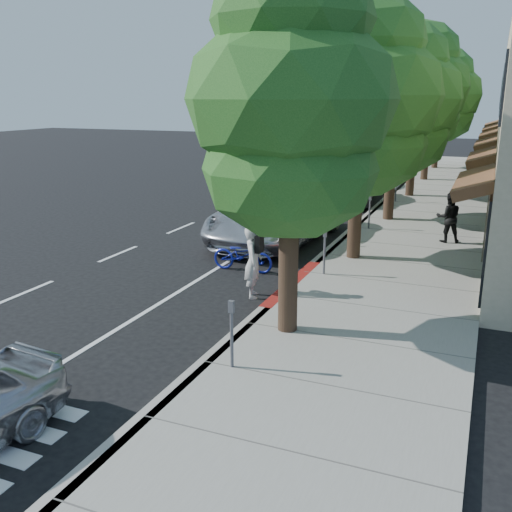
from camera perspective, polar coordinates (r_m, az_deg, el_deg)
The scene contains 17 objects.
ground at distance 14.11m, azimuth 2.38°, elevation -4.38°, with size 120.00×120.00×0.00m, color black.
sidewalk at distance 21.13m, azimuth 15.83°, elevation 2.07°, with size 4.60×56.00×0.15m, color gray.
curb at distance 21.49m, azimuth 9.75°, elevation 2.67°, with size 0.30×56.00×0.15m, color #9E998E.
curb_red_segment at distance 14.98m, azimuth 3.70°, elevation -2.89°, with size 0.32×4.00×0.15m, color maroon.
street_tree_0 at distance 11.07m, azimuth 3.51°, elevation 14.78°, with size 4.05×4.05×7.40m.
street_tree_1 at distance 16.85m, azimuth 10.42°, elevation 15.12°, with size 4.65×4.65×7.67m.
street_tree_2 at distance 22.75m, azimuth 13.75°, elevation 14.76°, with size 5.03×5.03×7.64m.
street_tree_3 at distance 28.69m, azimuth 15.79°, elevation 15.69°, with size 4.91×4.91×8.23m.
street_tree_4 at distance 34.65m, azimuth 17.05°, elevation 15.19°, with size 4.07×4.07×7.73m.
street_tree_5 at distance 40.62m, azimuth 17.94°, elevation 14.95°, with size 5.41×5.41×7.98m.
cyclist at distance 14.05m, azimuth -0.29°, elevation -0.60°, with size 0.66×0.43×1.80m, color beige.
bicycle at distance 16.24m, azimuth -1.33°, elevation 0.10°, with size 0.63×1.81×0.95m, color navy.
silver_suv at distance 19.57m, azimuth 1.93°, elevation 4.07°, with size 2.97×6.45×1.79m, color silver.
dark_sedan at distance 27.01m, azimuth 9.80°, elevation 6.76°, with size 1.57×4.50×1.48m, color black.
white_pickup at distance 31.17m, azimuth 9.89°, elevation 7.98°, with size 2.15×5.28×1.53m, color silver.
dark_suv_far at distance 35.63m, azimuth 11.56°, elevation 8.91°, with size 1.90×4.73×1.61m, color black.
pedestrian at distance 19.88m, azimuth 18.71°, elevation 3.67°, with size 0.81×0.63×1.66m, color black.
Camera 1 is at (4.51, -12.46, 4.85)m, focal length 40.00 mm.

